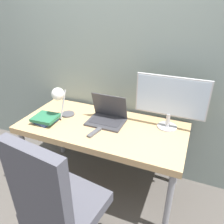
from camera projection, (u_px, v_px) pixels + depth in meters
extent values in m
plane|color=#514C47|center=(87.00, 209.00, 2.06)|extent=(12.00, 12.00, 0.00)
cube|color=gray|center=(119.00, 53.00, 2.10)|extent=(8.00, 0.05, 2.60)
cube|color=tan|center=(102.00, 128.00, 2.04)|extent=(1.54, 0.71, 0.06)
cylinder|color=gray|center=(26.00, 159.00, 2.20)|extent=(0.05, 0.05, 0.66)
cylinder|color=gray|center=(168.00, 203.00, 1.72)|extent=(0.05, 0.05, 0.66)
cylinder|color=gray|center=(60.00, 130.00, 2.69)|extent=(0.05, 0.05, 0.66)
cylinder|color=gray|center=(178.00, 158.00, 2.20)|extent=(0.05, 0.05, 0.66)
cube|color=#38383D|center=(106.00, 122.00, 2.06)|extent=(0.34, 0.25, 0.02)
cube|color=#2D2D33|center=(106.00, 121.00, 2.05)|extent=(0.29, 0.15, 0.00)
cube|color=#38383D|center=(110.00, 106.00, 2.07)|extent=(0.34, 0.08, 0.24)
cube|color=black|center=(109.00, 106.00, 2.07)|extent=(0.31, 0.06, 0.21)
cylinder|color=#B7B7BC|center=(167.00, 127.00, 1.99)|extent=(0.18, 0.18, 0.01)
cylinder|color=#B7B7BC|center=(168.00, 120.00, 1.96)|extent=(0.04, 0.04, 0.12)
cube|color=#B7B7BC|center=(171.00, 97.00, 1.86)|extent=(0.61, 0.02, 0.35)
cube|color=silver|center=(171.00, 97.00, 1.85)|extent=(0.59, 0.00, 0.33)
cylinder|color=#4C4C51|center=(68.00, 114.00, 2.20)|extent=(0.13, 0.13, 0.02)
cylinder|color=#99999E|center=(63.00, 104.00, 2.09)|extent=(0.02, 0.13, 0.27)
sphere|color=white|center=(58.00, 94.00, 1.98)|extent=(0.12, 0.12, 0.12)
sphere|color=black|center=(65.00, 219.00, 1.93)|extent=(0.05, 0.05, 0.05)
cube|color=#4C4C56|center=(68.00, 207.00, 1.50)|extent=(0.51, 0.53, 0.09)
cube|color=#4C4C56|center=(38.00, 192.00, 1.19)|extent=(0.43, 0.12, 0.59)
cube|color=#334C8C|center=(45.00, 120.00, 2.07)|extent=(0.20, 0.20, 0.04)
cube|color=#286B47|center=(46.00, 118.00, 2.05)|extent=(0.23, 0.21, 0.03)
cube|color=#4C4C51|center=(94.00, 132.00, 1.90)|extent=(0.07, 0.17, 0.02)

